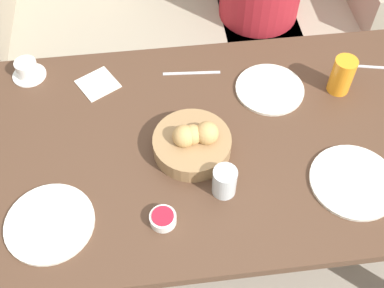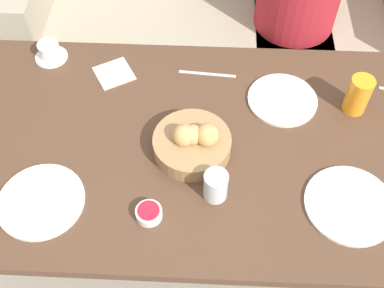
# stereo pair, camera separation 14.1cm
# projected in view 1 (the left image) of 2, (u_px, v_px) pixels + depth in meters

# --- Properties ---
(ground_plane) EXTENTS (10.00, 10.00, 0.00)m
(ground_plane) POSITION_uv_depth(u_px,v_px,m) (204.00, 239.00, 2.03)
(ground_plane) COLOR gray
(dining_table) EXTENTS (1.60, 0.85, 0.70)m
(dining_table) POSITION_uv_depth(u_px,v_px,m) (208.00, 156.00, 1.54)
(dining_table) COLOR #4C3323
(dining_table) RESTS_ON ground_plane
(couch) EXTENTS (1.82, 0.70, 0.90)m
(couch) POSITION_uv_depth(u_px,v_px,m) (181.00, 19.00, 2.37)
(couch) COLOR #9E937F
(couch) RESTS_ON ground_plane
(bread_basket) EXTENTS (0.23, 0.23, 0.11)m
(bread_basket) POSITION_uv_depth(u_px,v_px,m) (193.00, 142.00, 1.42)
(bread_basket) COLOR #99754C
(bread_basket) RESTS_ON dining_table
(plate_near_left) EXTENTS (0.24, 0.24, 0.01)m
(plate_near_left) POSITION_uv_depth(u_px,v_px,m) (50.00, 223.00, 1.30)
(plate_near_left) COLOR silver
(plate_near_left) RESTS_ON dining_table
(plate_near_right) EXTENTS (0.25, 0.25, 0.01)m
(plate_near_right) POSITION_uv_depth(u_px,v_px,m) (354.00, 182.00, 1.38)
(plate_near_right) COLOR silver
(plate_near_right) RESTS_ON dining_table
(plate_far_center) EXTENTS (0.23, 0.23, 0.01)m
(plate_far_center) POSITION_uv_depth(u_px,v_px,m) (270.00, 89.00, 1.59)
(plate_far_center) COLOR silver
(plate_far_center) RESTS_ON dining_table
(juice_glass) EXTENTS (0.07, 0.07, 0.13)m
(juice_glass) POSITION_uv_depth(u_px,v_px,m) (342.00, 75.00, 1.54)
(juice_glass) COLOR orange
(juice_glass) RESTS_ON dining_table
(water_tumbler) EXTENTS (0.07, 0.07, 0.09)m
(water_tumbler) POSITION_uv_depth(u_px,v_px,m) (225.00, 182.00, 1.33)
(water_tumbler) COLOR silver
(water_tumbler) RESTS_ON dining_table
(coffee_cup) EXTENTS (0.11, 0.11, 0.06)m
(coffee_cup) POSITION_uv_depth(u_px,v_px,m) (27.00, 70.00, 1.61)
(coffee_cup) COLOR white
(coffee_cup) RESTS_ON dining_table
(jam_bowl_berry) EXTENTS (0.07, 0.07, 0.03)m
(jam_bowl_berry) POSITION_uv_depth(u_px,v_px,m) (163.00, 219.00, 1.29)
(jam_bowl_berry) COLOR white
(jam_bowl_berry) RESTS_ON dining_table
(knife_silver) EXTENTS (0.20, 0.03, 0.00)m
(knife_silver) POSITION_uv_depth(u_px,v_px,m) (192.00, 73.00, 1.64)
(knife_silver) COLOR #B7B7BC
(knife_silver) RESTS_ON dining_table
(napkin) EXTENTS (0.16, 0.16, 0.00)m
(napkin) POSITION_uv_depth(u_px,v_px,m) (98.00, 84.00, 1.60)
(napkin) COLOR silver
(napkin) RESTS_ON dining_table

